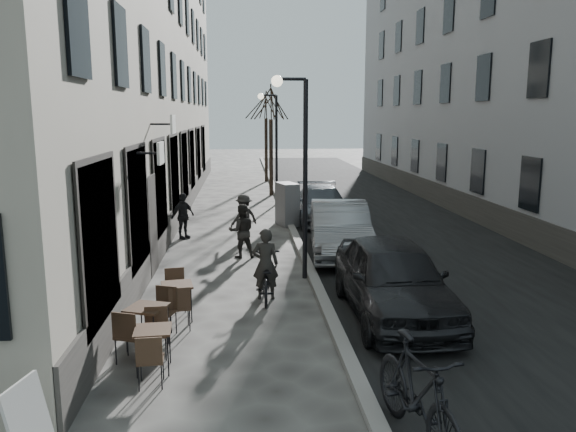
{
  "coord_description": "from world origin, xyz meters",
  "views": [
    {
      "loc": [
        -1.55,
        -7.88,
        4.17
      ],
      "look_at": [
        -0.51,
        5.07,
        1.8
      ],
      "focal_mm": 35.0,
      "sensor_mm": 36.0,
      "label": 1
    }
  ],
  "objects": [
    {
      "name": "moped",
      "position": [
        0.61,
        -1.46,
        0.69
      ],
      "size": [
        1.02,
        2.36,
        1.37
      ],
      "primitive_type": "imported",
      "rotation": [
        0.0,
        0.0,
        0.17
      ],
      "color": "black",
      "rests_on": "ground"
    },
    {
      "name": "pedestrian_near",
      "position": [
        -1.61,
        8.24,
        0.79
      ],
      "size": [
        0.82,
        0.67,
        1.59
      ],
      "primitive_type": "imported",
      "rotation": [
        0.0,
        0.0,
        3.23
      ],
      "color": "black",
      "rests_on": "ground"
    },
    {
      "name": "tree_near",
      "position": [
        -0.1,
        21.0,
        4.66
      ],
      "size": [
        2.4,
        2.4,
        5.7
      ],
      "color": "black",
      "rests_on": "ground"
    },
    {
      "name": "car_far",
      "position": [
        1.51,
        13.61,
        0.69
      ],
      "size": [
        2.07,
        4.79,
        1.37
      ],
      "primitive_type": "imported",
      "rotation": [
        0.0,
        0.0,
        -0.03
      ],
      "color": "#3F434A",
      "rests_on": "ground"
    },
    {
      "name": "pedestrian_mid",
      "position": [
        -1.54,
        10.53,
        0.77
      ],
      "size": [
        1.15,
        1.03,
        1.54
      ],
      "primitive_type": "imported",
      "rotation": [
        0.0,
        0.0,
        3.72
      ],
      "color": "#272422",
      "rests_on": "ground"
    },
    {
      "name": "bicycle",
      "position": [
        -1.07,
        4.43,
        0.5
      ],
      "size": [
        0.75,
        1.94,
        1.01
      ],
      "primitive_type": "imported",
      "rotation": [
        0.0,
        0.0,
        3.1
      ],
      "color": "black",
      "rests_on": "ground"
    },
    {
      "name": "streetlamp_near",
      "position": [
        -0.17,
        6.0,
        3.16
      ],
      "size": [
        0.9,
        0.28,
        5.09
      ],
      "color": "black",
      "rests_on": "ground"
    },
    {
      "name": "tree_far",
      "position": [
        -0.1,
        27.0,
        4.66
      ],
      "size": [
        2.4,
        2.4,
        5.7
      ],
      "color": "black",
      "rests_on": "ground"
    },
    {
      "name": "bistro_set_c",
      "position": [
        -2.93,
        3.26,
        0.46
      ],
      "size": [
        0.72,
        1.56,
        0.89
      ],
      "rotation": [
        0.0,
        0.0,
        0.18
      ],
      "color": "#312315",
      "rests_on": "ground"
    },
    {
      "name": "bistro_set_a",
      "position": [
        -3.06,
        0.92,
        0.44
      ],
      "size": [
        0.63,
        1.47,
        0.86
      ],
      "rotation": [
        0.0,
        0.0,
        0.07
      ],
      "color": "#312315",
      "rests_on": "ground"
    },
    {
      "name": "building_left",
      "position": [
        -6.0,
        16.5,
        8.0
      ],
      "size": [
        4.0,
        35.0,
        16.0
      ],
      "primitive_type": "cube",
      "color": "gray",
      "rests_on": "ground"
    },
    {
      "name": "car_mid",
      "position": [
        1.31,
        8.37,
        0.78
      ],
      "size": [
        2.09,
        4.89,
        1.57
      ],
      "primitive_type": "imported",
      "rotation": [
        0.0,
        0.0,
        -0.09
      ],
      "color": "gray",
      "rests_on": "ground"
    },
    {
      "name": "ground",
      "position": [
        0.0,
        0.0,
        0.0
      ],
      "size": [
        120.0,
        120.0,
        0.0
      ],
      "primitive_type": "plane",
      "color": "#393734",
      "rests_on": "ground"
    },
    {
      "name": "car_near",
      "position": [
        1.52,
        3.1,
        0.81
      ],
      "size": [
        1.93,
        4.78,
        1.63
      ],
      "primitive_type": "imported",
      "rotation": [
        0.0,
        0.0,
        0.0
      ],
      "color": "black",
      "rests_on": "ground"
    },
    {
      "name": "building_right",
      "position": [
        9.5,
        16.5,
        8.0
      ],
      "size": [
        4.0,
        35.0,
        16.0
      ],
      "primitive_type": "cube",
      "color": "gray",
      "rests_on": "ground"
    },
    {
      "name": "bistro_set_b",
      "position": [
        -3.3,
        1.83,
        0.48
      ],
      "size": [
        0.93,
        1.63,
        0.93
      ],
      "rotation": [
        0.0,
        0.0,
        -0.34
      ],
      "color": "#312315",
      "rests_on": "ground"
    },
    {
      "name": "road",
      "position": [
        3.85,
        16.0,
        0.0
      ],
      "size": [
        7.3,
        60.0,
        0.0
      ],
      "primitive_type": "cube",
      "color": "black",
      "rests_on": "ground"
    },
    {
      "name": "kerb",
      "position": [
        0.2,
        16.0,
        0.06
      ],
      "size": [
        0.25,
        60.0,
        0.12
      ],
      "primitive_type": "cube",
      "color": "gray",
      "rests_on": "ground"
    },
    {
      "name": "cyclist_rider",
      "position": [
        -1.07,
        4.43,
        0.82
      ],
      "size": [
        0.62,
        0.42,
        1.64
      ],
      "primitive_type": "imported",
      "rotation": [
        0.0,
        0.0,
        3.1
      ],
      "color": "black",
      "rests_on": "ground"
    },
    {
      "name": "pedestrian_far",
      "position": [
        -3.6,
        10.95,
        0.78
      ],
      "size": [
        0.92,
        0.9,
        1.56
      ],
      "primitive_type": "imported",
      "rotation": [
        0.0,
        0.0,
        0.76
      ],
      "color": "black",
      "rests_on": "ground"
    },
    {
      "name": "utility_cabinet",
      "position": [
        0.1,
        13.01,
        0.8
      ],
      "size": [
        0.88,
        1.2,
        1.61
      ],
      "primitive_type": "cube",
      "rotation": [
        0.0,
        0.0,
        0.3
      ],
      "color": "slate",
      "rests_on": "ground"
    },
    {
      "name": "streetlamp_far",
      "position": [
        -0.17,
        18.0,
        3.16
      ],
      "size": [
        0.9,
        0.28,
        5.09
      ],
      "color": "black",
      "rests_on": "ground"
    }
  ]
}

